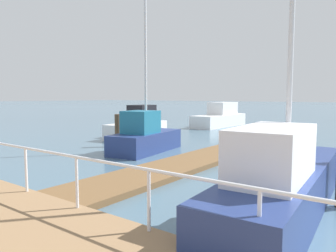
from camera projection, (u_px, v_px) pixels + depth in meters
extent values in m
cube|color=brown|center=(195.00, 161.00, 12.94)|extent=(14.41, 2.00, 0.18)
cylinder|color=white|center=(259.00, 228.00, 4.26)|extent=(0.06, 0.06, 1.05)
cylinder|color=white|center=(149.00, 201.00, 5.39)|extent=(0.06, 0.06, 1.05)
cylinder|color=white|center=(77.00, 183.00, 6.52)|extent=(0.06, 0.06, 1.05)
cylinder|color=white|center=(26.00, 170.00, 7.65)|extent=(0.06, 0.06, 1.05)
cylinder|color=brown|center=(152.00, 126.00, 19.57)|extent=(0.35, 0.35, 1.66)
cylinder|color=brown|center=(118.00, 130.00, 17.04)|extent=(0.31, 0.31, 1.72)
cube|color=white|center=(137.00, 130.00, 20.82)|extent=(5.10, 2.07, 0.97)
cube|color=black|center=(142.00, 113.00, 21.18)|extent=(1.82, 1.40, 1.12)
cube|color=white|center=(219.00, 120.00, 28.52)|extent=(6.76, 2.01, 1.04)
cube|color=white|center=(223.00, 108.00, 28.90)|extent=(2.94, 1.60, 1.09)
cube|color=navy|center=(146.00, 142.00, 15.54)|extent=(4.44, 2.29, 0.94)
cube|color=#1E6B8C|center=(141.00, 122.00, 15.03)|extent=(1.68, 1.55, 1.05)
cylinder|color=silver|center=(146.00, 59.00, 15.17)|extent=(0.12, 0.12, 6.93)
cube|color=navy|center=(286.00, 190.00, 7.29)|extent=(7.22, 1.97, 1.09)
cube|color=white|center=(273.00, 153.00, 6.14)|extent=(2.45, 1.35, 1.00)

